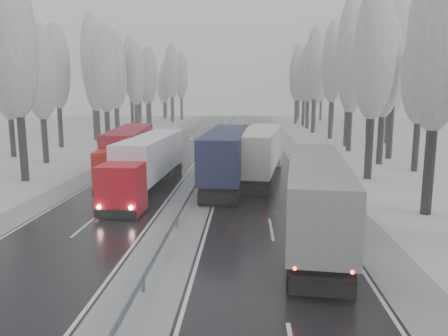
# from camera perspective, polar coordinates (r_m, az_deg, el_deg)

# --- Properties ---
(carriageway_right) EXTENTS (7.50, 200.00, 0.03)m
(carriageway_right) POSITION_cam_1_polar(r_m,az_deg,el_deg) (41.97, 4.84, -0.44)
(carriageway_right) COLOR black
(carriageway_right) RESTS_ON ground
(carriageway_left) EXTENTS (7.50, 200.00, 0.03)m
(carriageway_left) POSITION_cam_1_polar(r_m,az_deg,el_deg) (42.92, -9.31, -0.31)
(carriageway_left) COLOR black
(carriageway_left) RESTS_ON ground
(median_slush) EXTENTS (3.00, 200.00, 0.04)m
(median_slush) POSITION_cam_1_polar(r_m,az_deg,el_deg) (42.12, -2.31, -0.37)
(median_slush) COLOR #9FA1A7
(median_slush) RESTS_ON ground
(shoulder_right) EXTENTS (2.40, 200.00, 0.04)m
(shoulder_right) POSITION_cam_1_polar(r_m,az_deg,el_deg) (42.42, 11.54, -0.49)
(shoulder_right) COLOR #9FA1A7
(shoulder_right) RESTS_ON ground
(shoulder_left) EXTENTS (2.40, 200.00, 0.04)m
(shoulder_left) POSITION_cam_1_polar(r_m,az_deg,el_deg) (44.23, -15.59, -0.23)
(shoulder_left) COLOR #9FA1A7
(shoulder_left) RESTS_ON ground
(median_guardrail) EXTENTS (0.12, 200.00, 0.76)m
(median_guardrail) POSITION_cam_1_polar(r_m,az_deg,el_deg) (42.01, -2.32, 0.40)
(median_guardrail) COLOR slate
(median_guardrail) RESTS_ON ground
(tree_16) EXTENTS (3.60, 3.60, 16.53)m
(tree_16) POSITION_cam_1_polar(r_m,az_deg,el_deg) (29.35, 26.34, 15.10)
(tree_16) COLOR black
(tree_16) RESTS_ON ground
(tree_18) EXTENTS (3.60, 3.60, 16.58)m
(tree_18) POSITION_cam_1_polar(r_m,az_deg,el_deg) (39.90, 19.04, 13.95)
(tree_18) COLOR black
(tree_18) RESTS_ON ground
(tree_19) EXTENTS (3.60, 3.60, 14.57)m
(tree_19) POSITION_cam_1_polar(r_m,az_deg,el_deg) (45.34, 24.39, 11.43)
(tree_19) COLOR black
(tree_19) RESTS_ON ground
(tree_20) EXTENTS (3.60, 3.60, 15.71)m
(tree_20) POSITION_cam_1_polar(r_m,az_deg,el_deg) (48.60, 20.27, 12.39)
(tree_20) COLOR black
(tree_20) RESTS_ON ground
(tree_21) EXTENTS (3.60, 3.60, 18.62)m
(tree_21) POSITION_cam_1_polar(r_m,az_deg,el_deg) (53.20, 21.45, 14.05)
(tree_21) COLOR black
(tree_21) RESTS_ON ground
(tree_22) EXTENTS (3.60, 3.60, 15.86)m
(tree_22) POSITION_cam_1_polar(r_m,az_deg,el_deg) (58.45, 16.37, 12.15)
(tree_22) COLOR black
(tree_22) RESTS_ON ground
(tree_23) EXTENTS (3.60, 3.60, 13.55)m
(tree_23) POSITION_cam_1_polar(r_m,az_deg,el_deg) (63.93, 21.06, 10.34)
(tree_23) COLOR black
(tree_23) RESTS_ON ground
(tree_24) EXTENTS (3.60, 3.60, 20.49)m
(tree_24) POSITION_cam_1_polar(r_m,az_deg,el_deg) (64.12, 16.15, 14.56)
(tree_24) COLOR black
(tree_24) RESTS_ON ground
(tree_25) EXTENTS (3.60, 3.60, 19.44)m
(tree_25) POSITION_cam_1_polar(r_m,az_deg,el_deg) (69.72, 21.06, 13.34)
(tree_25) COLOR black
(tree_25) RESTS_ON ground
(tree_26) EXTENTS (3.60, 3.60, 18.78)m
(tree_26) POSITION_cam_1_polar(r_m,az_deg,el_deg) (73.98, 14.03, 13.13)
(tree_26) COLOR black
(tree_26) RESTS_ON ground
(tree_27) EXTENTS (3.60, 3.60, 17.62)m
(tree_27) POSITION_cam_1_polar(r_m,az_deg,el_deg) (79.44, 18.63, 12.13)
(tree_27) COLOR black
(tree_27) RESTS_ON ground
(tree_28) EXTENTS (3.60, 3.60, 19.62)m
(tree_28) POSITION_cam_1_polar(r_m,az_deg,el_deg) (84.32, 11.80, 13.13)
(tree_28) COLOR black
(tree_28) RESTS_ON ground
(tree_29) EXTENTS (3.60, 3.60, 18.11)m
(tree_29) POSITION_cam_1_polar(r_m,az_deg,el_deg) (89.56, 16.16, 12.13)
(tree_29) COLOR black
(tree_29) RESTS_ON ground
(tree_30) EXTENTS (3.60, 3.60, 17.86)m
(tree_30) POSITION_cam_1_polar(r_m,az_deg,el_deg) (93.93, 11.00, 12.11)
(tree_30) COLOR black
(tree_30) RESTS_ON ground
(tree_31) EXTENTS (3.60, 3.60, 18.58)m
(tree_31) POSITION_cam_1_polar(r_m,az_deg,el_deg) (98.86, 14.16, 12.14)
(tree_31) COLOR black
(tree_31) RESTS_ON ground
(tree_32) EXTENTS (3.60, 3.60, 17.33)m
(tree_32) POSITION_cam_1_polar(r_m,az_deg,el_deg) (101.37, 10.44, 11.76)
(tree_32) COLOR black
(tree_32) RESTS_ON ground
(tree_33) EXTENTS (3.60, 3.60, 14.33)m
(tree_33) POSITION_cam_1_polar(r_m,az_deg,el_deg) (105.71, 11.84, 10.59)
(tree_33) COLOR black
(tree_33) RESTS_ON ground
(tree_34) EXTENTS (3.60, 3.60, 17.63)m
(tree_34) POSITION_cam_1_polar(r_m,az_deg,el_deg) (108.32, 9.47, 11.75)
(tree_34) COLOR black
(tree_34) RESTS_ON ground
(tree_35) EXTENTS (3.60, 3.60, 18.25)m
(tree_35) POSITION_cam_1_polar(r_m,az_deg,el_deg) (113.65, 13.97, 11.70)
(tree_35) COLOR black
(tree_35) RESTS_ON ground
(tree_36) EXTENTS (3.60, 3.60, 20.23)m
(tree_36) POSITION_cam_1_polar(r_m,az_deg,el_deg) (118.31, 9.60, 12.38)
(tree_36) COLOR black
(tree_36) RESTS_ON ground
(tree_37) EXTENTS (3.60, 3.60, 16.37)m
(tree_37) POSITION_cam_1_polar(r_m,az_deg,el_deg) (123.14, 12.64, 11.03)
(tree_37) COLOR black
(tree_37) RESTS_ON ground
(tree_38) EXTENTS (3.60, 3.60, 17.97)m
(tree_38) POSITION_cam_1_polar(r_m,az_deg,el_deg) (128.93, 9.80, 11.51)
(tree_38) COLOR black
(tree_38) RESTS_ON ground
(tree_39) EXTENTS (3.60, 3.60, 16.19)m
(tree_39) POSITION_cam_1_polar(r_m,az_deg,el_deg) (133.22, 10.81, 10.93)
(tree_39) COLOR black
(tree_39) RESTS_ON ground
(tree_58) EXTENTS (3.60, 3.60, 17.21)m
(tree_58) POSITION_cam_1_polar(r_m,az_deg,el_deg) (40.72, -25.63, 14.01)
(tree_58) COLOR black
(tree_58) RESTS_ON ground
(tree_60) EXTENTS (3.60, 3.60, 14.84)m
(tree_60) POSITION_cam_1_polar(r_m,az_deg,el_deg) (50.39, -22.89, 11.48)
(tree_60) COLOR black
(tree_60) RESTS_ON ground
(tree_61) EXTENTS (3.60, 3.60, 13.95)m
(tree_61) POSITION_cam_1_polar(r_m,az_deg,el_deg) (56.56, -26.43, 10.39)
(tree_61) COLOR black
(tree_61) RESTS_ON ground
(tree_62) EXTENTS (3.60, 3.60, 16.04)m
(tree_62) POSITION_cam_1_polar(r_m,az_deg,el_deg) (57.88, -15.29, 12.34)
(tree_62) COLOR black
(tree_62) RESTS_ON ground
(tree_63) EXTENTS (3.60, 3.60, 16.88)m
(tree_63) POSITION_cam_1_polar(r_m,az_deg,el_deg) (64.45, -21.03, 12.23)
(tree_63) COLOR black
(tree_63) RESTS_ON ground
(tree_64) EXTENTS (3.60, 3.60, 15.42)m
(tree_64) POSITION_cam_1_polar(r_m,az_deg,el_deg) (67.75, -16.41, 11.54)
(tree_64) COLOR black
(tree_64) RESTS_ON ground
(tree_65) EXTENTS (3.60, 3.60, 19.48)m
(tree_65) POSITION_cam_1_polar(r_m,az_deg,el_deg) (72.25, -16.83, 13.44)
(tree_65) COLOR black
(tree_65) RESTS_ON ground
(tree_66) EXTENTS (3.60, 3.60, 15.23)m
(tree_66) POSITION_cam_1_polar(r_m,az_deg,el_deg) (76.88, -13.93, 11.30)
(tree_66) COLOR black
(tree_66) RESTS_ON ground
(tree_67) EXTENTS (3.60, 3.60, 17.09)m
(tree_67) POSITION_cam_1_polar(r_m,az_deg,el_deg) (81.15, -14.10, 12.05)
(tree_67) COLOR black
(tree_67) RESTS_ON ground
(tree_68) EXTENTS (3.60, 3.60, 16.65)m
(tree_68) POSITION_cam_1_polar(r_m,az_deg,el_deg) (83.01, -11.53, 11.89)
(tree_68) COLOR black
(tree_68) RESTS_ON ground
(tree_69) EXTENTS (3.60, 3.60, 19.35)m
(tree_69) POSITION_cam_1_polar(r_m,az_deg,el_deg) (88.23, -14.03, 12.78)
(tree_69) COLOR black
(tree_69) RESTS_ON ground
(tree_70) EXTENTS (3.60, 3.60, 17.09)m
(tree_70) POSITION_cam_1_polar(r_m,az_deg,el_deg) (92.76, -9.80, 11.88)
(tree_70) COLOR black
(tree_70) RESTS_ON ground
(tree_71) EXTENTS (3.60, 3.60, 19.61)m
(tree_71) POSITION_cam_1_polar(r_m,az_deg,el_deg) (97.84, -12.09, 12.63)
(tree_71) COLOR black
(tree_71) RESTS_ON ground
(tree_72) EXTENTS (3.60, 3.60, 15.11)m
(tree_72) POSITION_cam_1_polar(r_m,az_deg,el_deg) (102.40, -10.06, 10.96)
(tree_72) COLOR black
(tree_72) RESTS_ON ground
(tree_73) EXTENTS (3.60, 3.60, 17.22)m
(tree_73) POSITION_cam_1_polar(r_m,az_deg,el_deg) (107.00, -11.14, 11.59)
(tree_73) COLOR black
(tree_73) RESTS_ON ground
(tree_74) EXTENTS (3.60, 3.60, 19.68)m
(tree_74) POSITION_cam_1_polar(r_m,az_deg,el_deg) (112.33, -6.89, 12.41)
(tree_74) COLOR black
(tree_74) RESTS_ON ground
(tree_75) EXTENTS (3.60, 3.60, 18.60)m
(tree_75) POSITION_cam_1_polar(r_m,az_deg,el_deg) (118.07, -11.01, 11.84)
(tree_75) COLOR black
(tree_75) RESTS_ON ground
(tree_76) EXTENTS (3.60, 3.60, 18.55)m
(tree_76) POSITION_cam_1_polar(r_m,az_deg,el_deg) (121.41, -5.63, 11.89)
(tree_76) COLOR black
(tree_76) RESTS_ON ground
(tree_77) EXTENTS (3.60, 3.60, 14.32)m
(tree_77) POSITION_cam_1_polar(r_m,az_deg,el_deg) (126.22, -7.89, 10.54)
(tree_77) COLOR black
(tree_77) RESTS_ON ground
(tree_78) EXTENTS (3.60, 3.60, 19.55)m
(tree_78) POSITION_cam_1_polar(r_m,az_deg,el_deg) (128.49, -6.77, 12.04)
(tree_78) COLOR black
(tree_78) RESTS_ON ground
(tree_79) EXTENTS (3.60, 3.60, 17.07)m
(tree_79) POSITION_cam_1_polar(r_m,az_deg,el_deg) (132.85, -7.66, 11.26)
(tree_79) COLOR black
(tree_79) RESTS_ON ground
(truck_grey_tarp) EXTENTS (4.36, 16.61, 4.22)m
(truck_grey_tarp) POSITION_cam_1_polar(r_m,az_deg,el_deg) (23.04, 11.79, -2.92)
(truck_grey_tarp) COLOR #4D4C51
(truck_grey_tarp) RESTS_ON ground
(truck_blue_box) EXTENTS (3.46, 17.66, 4.51)m
(truck_blue_box) POSITION_cam_1_polar(r_m,az_deg,el_deg) (35.59, 0.45, 2.01)
(truck_blue_box) COLOR #1E244C
(truck_blue_box) RESTS_ON ground
(truck_cream_box) EXTENTS (5.00, 17.43, 4.43)m
(truck_cream_box) POSITION_cam_1_polar(r_m,az_deg,el_deg) (38.17, 4.96, 2.44)
(truck_cream_box) COLOR beige
(truck_cream_box) RESTS_ON ground
(box_truck_distant) EXTENTS (2.54, 8.12, 3.02)m
(box_truck_distant) POSITION_cam_1_polar(r_m,az_deg,el_deg) (89.84, 3.07, 6.02)
(box_truck_distant) COLOR silver
(box_truck_distant) RESTS_ON ground
(truck_red_white) EXTENTS (3.07, 16.24, 4.14)m
(truck_red_white) POSITION_cam_1_polar(r_m,az_deg,el_deg) (33.58, -9.77, 1.04)
(truck_red_white) COLOR red
(truck_red_white) RESTS_ON ground
(truck_red_red) EXTENTS (4.40, 16.87, 4.29)m
(truck_red_red) POSITION_cam_1_polar(r_m,az_deg,el_deg) (39.37, -12.40, 2.35)
(truck_red_red) COLOR red
(truck_red_red) RESTS_ON ground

